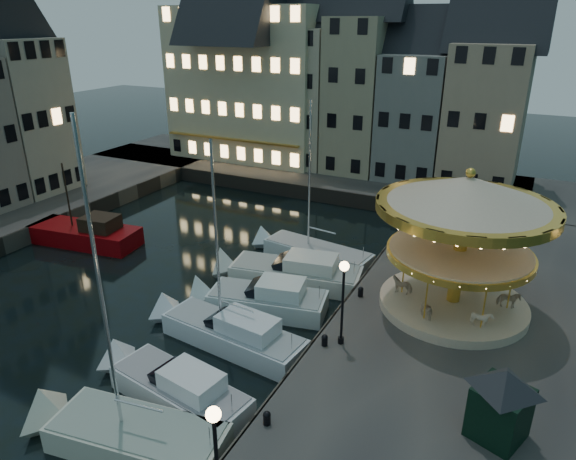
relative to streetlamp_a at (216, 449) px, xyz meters
The scene contains 30 objects.
ground 12.21m from the streetlamp_a, 128.66° to the left, with size 160.00×160.00×0.00m, color black.
quay_east 16.81m from the streetlamp_a, 65.61° to the left, with size 16.00×56.00×1.30m, color #474442.
quay_north 40.14m from the streetlamp_a, 112.33° to the left, with size 44.00×12.00×1.30m, color #474442.
quaywall_e 15.42m from the streetlamp_a, 94.57° to the left, with size 0.15×44.00×1.30m, color #47423A.
quaywall_n 33.86m from the streetlamp_a, 113.06° to the left, with size 48.00×0.15×1.30m, color #47423A.
quaywall_w 27.70m from the streetlamp_a, 156.42° to the left, with size 0.15×44.00×1.30m, color #47423A.
streetlamp_a is the anchor object (origin of this frame).
streetlamp_b 10.00m from the streetlamp_a, 90.00° to the left, with size 0.44×0.44×4.17m.
streetlamp_c 23.50m from the streetlamp_a, 90.00° to the left, with size 0.44×0.44×4.17m.
bollard_a 4.71m from the streetlamp_a, 98.53° to the left, with size 0.30×0.30×0.57m.
bollard_b 9.82m from the streetlamp_a, 93.61° to the left, with size 0.30×0.30×0.57m.
bollard_c 14.71m from the streetlamp_a, 92.37° to the left, with size 0.30×0.30×0.57m.
bollard_d 20.15m from the streetlamp_a, 91.72° to the left, with size 0.30×0.30×0.57m.
townhouse_na 47.41m from the streetlamp_a, 124.40° to the left, with size 5.50×8.00×12.80m.
townhouse_nb 44.62m from the streetlamp_a, 118.58° to the left, with size 6.16×8.00×13.80m.
townhouse_nc 42.13m from the streetlamp_a, 111.29° to the left, with size 6.82×8.00×14.80m.
townhouse_nd 40.47m from the streetlamp_a, 103.62° to the left, with size 5.50×8.00×15.80m.
townhouse_ne 39.38m from the streetlamp_a, 95.86° to the left, with size 6.16×8.00×12.80m.
townhouse_nf 39.29m from the streetlamp_a, 86.99° to the left, with size 6.82×8.00×13.80m.
townhouse_wc 38.99m from the streetlamp_a, 149.00° to the left, with size 8.80×5.50×14.20m.
hotel_corner 44.76m from the streetlamp_a, 118.53° to the left, with size 17.60×9.00×16.80m.
motorboat_a 6.80m from the streetlamp_a, 161.85° to the left, with size 7.85×3.59×13.01m.
motorboat_b 8.00m from the streetlamp_a, 139.67° to the left, with size 7.65×3.28×2.15m.
motorboat_c 11.33m from the streetlamp_a, 121.86° to the left, with size 8.71×3.13×11.52m.
motorboat_d 14.41m from the streetlamp_a, 114.46° to the left, with size 7.60×3.84×2.15m.
motorboat_e 17.71m from the streetlamp_a, 109.43° to the left, with size 9.07×4.01×2.15m.
motorboat_f 21.04m from the streetlamp_a, 106.68° to the left, with size 8.53×3.29×11.27m.
red_fishing_boat 26.47m from the streetlamp_a, 144.81° to the left, with size 8.32×3.79×6.11m.
carousel 16.16m from the streetlamp_a, 75.40° to the left, with size 8.52×8.52×7.45m.
ticket_kiosk 10.05m from the streetlamp_a, 45.66° to the left, with size 2.73×2.73×3.20m.
Camera 1 is at (13.86, -17.85, 15.17)m, focal length 32.00 mm.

